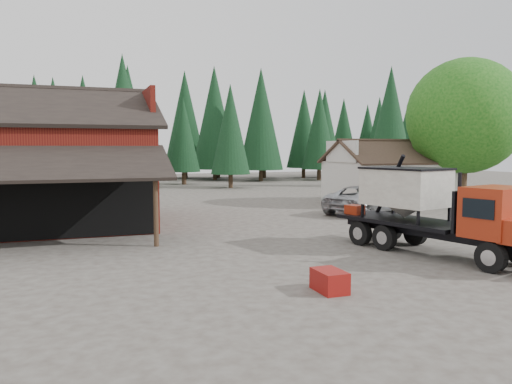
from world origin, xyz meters
name	(u,v)px	position (x,y,z in m)	size (l,w,h in m)	color
ground	(304,247)	(0.00, 0.00, 0.00)	(120.00, 120.00, 0.00)	#474038
red_barn	(26,173)	(-11.00, 9.90, 2.69)	(12.80, 13.63, 7.18)	maroon
farmhouse	(389,180)	(13.00, 13.00, 1.67)	(8.60, 6.42, 4.65)	silver
deciduous_tree	(465,120)	(17.01, 9.97, 5.91)	(8.00, 8.00, 10.20)	#382619
conifer_backdrop	(153,182)	(0.00, 42.00, 0.00)	(76.00, 16.00, 16.00)	black
near_pine_b	(230,129)	(6.00, 30.00, 5.89)	(3.96, 3.96, 10.40)	#382619
near_pine_c	(390,120)	(22.00, 26.00, 6.89)	(4.84, 4.84, 12.40)	#382619
near_pine_d	(123,114)	(-4.00, 34.00, 7.39)	(5.28, 5.28, 13.40)	#382619
feed_truck	(436,208)	(4.00, -2.97, 1.74)	(4.28, 8.53, 3.72)	black
silver_car	(366,199)	(8.00, 8.18, 0.85)	(2.82, 6.11, 1.70)	#A5A8AD
equip_box	(330,281)	(-2.05, -6.00, 0.30)	(0.70, 1.10, 0.60)	maroon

